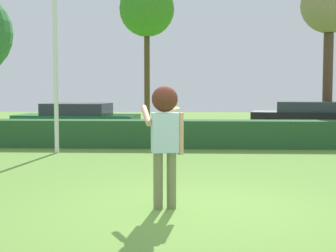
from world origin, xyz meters
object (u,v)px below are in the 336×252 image
object	(u,v)px
person	(165,128)
parked_car_black	(306,116)
parked_car_green	(77,119)
bare_elm_tree	(329,8)
frisbee	(172,108)
oak_tree	(147,10)
lamppost	(55,38)

from	to	relation	value
person	parked_car_black	world-z (taller)	person
person	parked_car_green	bearing A→B (deg)	109.71
bare_elm_tree	parked_car_green	bearing A→B (deg)	-160.66
frisbee	oak_tree	xyz separation A→B (m)	(-1.79, 15.60, 3.95)
frisbee	bare_elm_tree	xyz separation A→B (m)	(5.83, 12.65, 3.53)
frisbee	lamppost	world-z (taller)	lamppost
lamppost	bare_elm_tree	xyz separation A→B (m)	(9.21, 7.17, 1.84)
frisbee	parked_car_black	size ratio (longest dim) A/B	0.06
lamppost	parked_car_green	world-z (taller)	lamppost
parked_car_green	frisbee	bearing A→B (deg)	-68.37
person	parked_car_green	size ratio (longest dim) A/B	0.42
parked_car_green	person	bearing A→B (deg)	-70.29
parked_car_green	oak_tree	bearing A→B (deg)	73.21
bare_elm_tree	person	bearing A→B (deg)	-113.69
person	parked_car_black	bearing A→B (deg)	68.84
frisbee	bare_elm_tree	size ratio (longest dim) A/B	0.04
parked_car_green	bare_elm_tree	bearing A→B (deg)	19.34
bare_elm_tree	parked_car_black	bearing A→B (deg)	-141.74
lamppost	oak_tree	world-z (taller)	oak_tree
parked_car_black	bare_elm_tree	distance (m)	4.47
bare_elm_tree	oak_tree	bearing A→B (deg)	158.79
frisbee	oak_tree	distance (m)	16.19
person	parked_car_black	size ratio (longest dim) A/B	0.41
person	lamppost	xyz separation A→B (m)	(-3.31, 6.28, 1.94)
person	lamppost	world-z (taller)	lamppost
oak_tree	parked_car_green	bearing A→B (deg)	-106.79
bare_elm_tree	oak_tree	world-z (taller)	oak_tree
bare_elm_tree	oak_tree	distance (m)	8.19
frisbee	lamppost	size ratio (longest dim) A/B	0.05
parked_car_green	parked_car_black	size ratio (longest dim) A/B	0.97
person	lamppost	size ratio (longest dim) A/B	0.32
bare_elm_tree	frisbee	bearing A→B (deg)	-114.76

